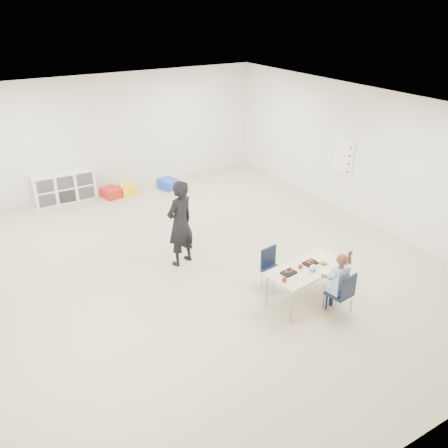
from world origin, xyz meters
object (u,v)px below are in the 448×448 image
table (305,284)px  adult (180,223)px  chair_near (339,293)px  cubby_shelf (64,187)px  child (341,281)px

table → adult: (-1.15, 2.07, 0.49)m
chair_near → cubby_shelf: (-2.44, 6.60, -0.01)m
table → cubby_shelf: 6.47m
cubby_shelf → chair_near: bearing=-69.7°
chair_near → cubby_shelf: 7.03m
adult → child: bearing=99.6°
adult → cubby_shelf: bearing=-93.5°
table → chair_near: chair_near is taller
table → child: bearing=-74.6°
adult → chair_near: bearing=99.6°
table → chair_near: size_ratio=1.93×
cubby_shelf → adult: size_ratio=0.89×
table → chair_near: 0.57m
chair_near → child: size_ratio=0.63×
table → adult: bearing=111.1°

